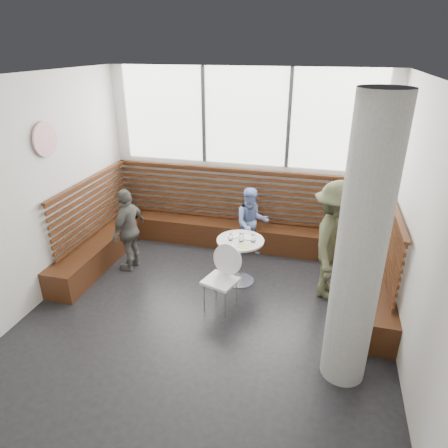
% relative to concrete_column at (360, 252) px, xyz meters
% --- Properties ---
extents(room, '(5.00, 5.00, 3.20)m').
position_rel_concrete_column_xyz_m(room, '(-1.85, 0.60, 0.00)').
color(room, silver).
rests_on(room, ground).
extents(booth, '(5.00, 2.50, 1.44)m').
position_rel_concrete_column_xyz_m(booth, '(-1.85, 2.37, -1.19)').
color(booth, '#381D0E').
rests_on(booth, ground).
extents(concrete_column, '(0.50, 0.50, 3.20)m').
position_rel_concrete_column_xyz_m(concrete_column, '(0.00, 0.00, 0.00)').
color(concrete_column, gray).
rests_on(concrete_column, ground).
extents(wall_art, '(0.03, 0.50, 0.50)m').
position_rel_concrete_column_xyz_m(wall_art, '(-4.31, 1.00, 0.70)').
color(wall_art, white).
rests_on(wall_art, room).
extents(cafe_table, '(0.74, 0.74, 0.76)m').
position_rel_concrete_column_xyz_m(cafe_table, '(-1.59, 1.61, -1.06)').
color(cafe_table, silver).
rests_on(cafe_table, ground).
extents(cafe_chair, '(0.46, 0.45, 0.96)m').
position_rel_concrete_column_xyz_m(cafe_chair, '(-1.70, 0.90, -1.04)').
color(cafe_chair, white).
rests_on(cafe_chair, ground).
extents(adult_man, '(0.87, 1.27, 1.82)m').
position_rel_concrete_column_xyz_m(adult_man, '(-0.20, 1.61, -0.69)').
color(adult_man, '#4A4E34').
rests_on(adult_man, ground).
extents(child_back, '(0.75, 0.68, 1.27)m').
position_rel_concrete_column_xyz_m(child_back, '(-1.59, 2.55, -0.96)').
color(child_back, '#829AE2').
rests_on(child_back, ground).
extents(child_left, '(0.45, 0.87, 1.42)m').
position_rel_concrete_column_xyz_m(child_left, '(-3.49, 1.60, -0.89)').
color(child_left, '#605D57').
rests_on(child_left, ground).
extents(plate_near, '(0.20, 0.20, 0.01)m').
position_rel_concrete_column_xyz_m(plate_near, '(-1.73, 1.70, -0.83)').
color(plate_near, white).
rests_on(plate_near, cafe_table).
extents(plate_far, '(0.20, 0.20, 0.01)m').
position_rel_concrete_column_xyz_m(plate_far, '(-1.49, 1.70, -0.83)').
color(plate_far, white).
rests_on(plate_far, cafe_table).
extents(glass_left, '(0.07, 0.07, 0.11)m').
position_rel_concrete_column_xyz_m(glass_left, '(-1.73, 1.56, -0.79)').
color(glass_left, white).
rests_on(glass_left, cafe_table).
extents(glass_mid, '(0.08, 0.08, 0.12)m').
position_rel_concrete_column_xyz_m(glass_mid, '(-1.56, 1.56, -0.78)').
color(glass_mid, white).
rests_on(glass_mid, cafe_table).
extents(glass_right, '(0.08, 0.08, 0.12)m').
position_rel_concrete_column_xyz_m(glass_right, '(-1.39, 1.59, -0.78)').
color(glass_right, white).
rests_on(glass_right, cafe_table).
extents(menu_card, '(0.21, 0.15, 0.00)m').
position_rel_concrete_column_xyz_m(menu_card, '(-1.49, 1.41, -0.84)').
color(menu_card, '#A5C64C').
rests_on(menu_card, cafe_table).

